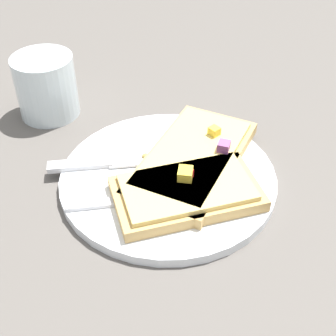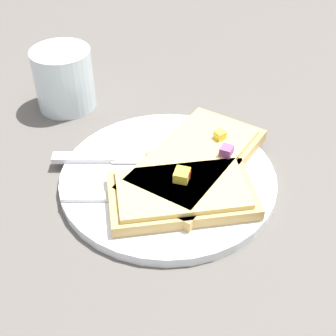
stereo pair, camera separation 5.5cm
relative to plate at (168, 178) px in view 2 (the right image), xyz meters
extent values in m
plane|color=#56514C|center=(0.00, 0.00, -0.01)|extent=(4.00, 4.00, 0.00)
cylinder|color=white|center=(0.00, 0.00, 0.00)|extent=(0.26, 0.26, 0.01)
cube|color=silver|center=(-0.06, -0.03, 0.01)|extent=(0.13, 0.03, 0.01)
cube|color=silver|center=(0.03, -0.05, 0.01)|extent=(0.05, 0.04, 0.01)
cube|color=silver|center=(0.07, -0.06, 0.01)|extent=(0.03, 0.01, 0.00)
cube|color=silver|center=(0.07, -0.06, 0.01)|extent=(0.03, 0.01, 0.00)
cube|color=silver|center=(0.07, -0.05, 0.01)|extent=(0.03, 0.01, 0.00)
cube|color=silver|center=(0.07, -0.04, 0.01)|extent=(0.03, 0.01, 0.00)
cube|color=silver|center=(-0.10, 0.05, 0.01)|extent=(0.08, 0.03, 0.01)
cube|color=silver|center=(0.00, 0.03, 0.01)|extent=(0.13, 0.04, 0.00)
cube|color=tan|center=(0.03, 0.01, 0.01)|extent=(0.21, 0.21, 0.01)
cube|color=#E0C16B|center=(0.03, 0.01, 0.02)|extent=(0.18, 0.18, 0.01)
cube|color=yellow|center=(0.07, 0.03, 0.03)|extent=(0.02, 0.02, 0.01)
cube|color=#934C8E|center=(0.07, 0.00, 0.03)|extent=(0.02, 0.02, 0.01)
cube|color=tan|center=(0.01, -0.05, 0.01)|extent=(0.16, 0.10, 0.01)
cube|color=#E0C16B|center=(0.01, -0.05, 0.02)|extent=(0.14, 0.08, 0.01)
cube|color=red|center=(0.01, -0.03, 0.03)|extent=(0.02, 0.02, 0.01)
cube|color=yellow|center=(0.01, -0.03, 0.03)|extent=(0.02, 0.02, 0.01)
sphere|color=tan|center=(0.00, -0.01, 0.01)|extent=(0.01, 0.01, 0.01)
sphere|color=tan|center=(0.08, -0.03, 0.01)|extent=(0.01, 0.01, 0.01)
sphere|color=tan|center=(-0.02, 0.04, 0.01)|extent=(0.01, 0.01, 0.01)
cylinder|color=silver|center=(-0.11, 0.20, 0.04)|extent=(0.08, 0.08, 0.09)
camera|label=1|loc=(-0.13, -0.40, 0.37)|focal=50.00mm
camera|label=2|loc=(-0.08, -0.41, 0.37)|focal=50.00mm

